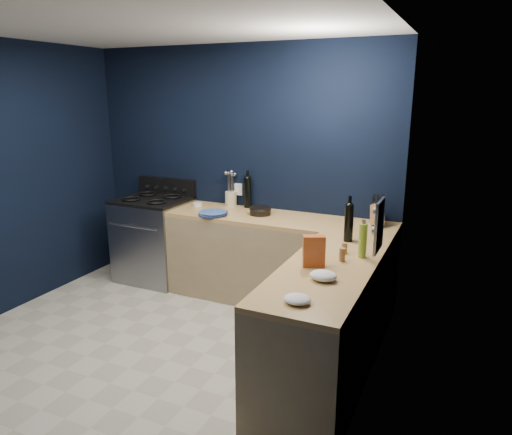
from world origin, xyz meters
The scene contains 27 objects.
floor centered at (0.00, 0.00, -0.01)m, with size 3.50×3.50×0.02m, color #A9A395.
ceiling centered at (0.00, 0.00, 2.61)m, with size 3.50×3.50×0.02m, color silver.
wall_back centered at (0.00, 1.76, 1.30)m, with size 3.50×0.02×2.60m, color black.
wall_right centered at (1.76, 0.00, 1.30)m, with size 0.02×3.50×2.60m, color black.
cab_back centered at (0.60, 1.44, 0.43)m, with size 2.30×0.63×0.86m, color #99825C.
top_back centered at (0.60, 1.44, 0.88)m, with size 2.30×0.63×0.04m, color olive.
cab_right centered at (1.44, 0.29, 0.43)m, with size 0.63×1.67×0.86m, color #99825C.
top_right centered at (1.44, 0.29, 0.88)m, with size 0.63×1.67×0.04m, color olive.
gas_range centered at (-0.93, 1.42, 0.46)m, with size 0.76×0.66×0.92m, color gray.
oven_door centered at (-0.93, 1.10, 0.45)m, with size 0.59×0.02×0.42m, color black.
cooktop centered at (-0.93, 1.42, 0.94)m, with size 0.76×0.66×0.03m, color black.
backguard centered at (-0.93, 1.72, 1.04)m, with size 0.76×0.06×0.20m, color black.
spice_panel centered at (1.74, 0.55, 1.18)m, with size 0.02×0.28×0.38m, color gray.
wall_outlet centered at (0.00, 1.74, 1.08)m, with size 0.09×0.02×0.13m, color white.
plate_stack centered at (-0.04, 1.24, 0.92)m, with size 0.29×0.29×0.04m, color #2A5090.
ramekin centered at (-0.39, 1.51, 0.92)m, with size 0.10×0.10×0.04m, color white.
utensil_crock centered at (-0.07, 1.69, 0.98)m, with size 0.13×0.13×0.16m, color beige.
wine_bottle_back centered at (0.13, 1.69, 1.06)m, with size 0.08×0.08×0.32m, color black.
lemon_basket centered at (0.39, 1.46, 0.94)m, with size 0.21×0.21×0.08m, color black.
knife_block centered at (1.54, 1.56, 1.00)m, with size 0.11×0.18×0.20m, color olive.
wine_bottle_right centered at (1.42, 0.97, 1.05)m, with size 0.08×0.08×0.31m, color black.
oil_bottle centered at (1.61, 0.61, 1.03)m, with size 0.06×0.06×0.26m, color olive.
spice_jar_near centered at (1.49, 0.47, 0.95)m, with size 0.05×0.05×0.10m, color olive.
spice_jar_far centered at (1.47, 0.65, 0.94)m, with size 0.04×0.04×0.08m, color olive.
crouton_bag centered at (1.34, 0.28, 1.01)m, with size 0.16×0.07×0.23m, color #A81527.
towel_front centered at (1.47, 0.06, 0.93)m, with size 0.18×0.16×0.06m, color white.
towel_end centered at (1.44, -0.35, 0.92)m, with size 0.17×0.15×0.05m, color white.
Camera 1 is at (2.29, -2.79, 2.12)m, focal length 33.12 mm.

